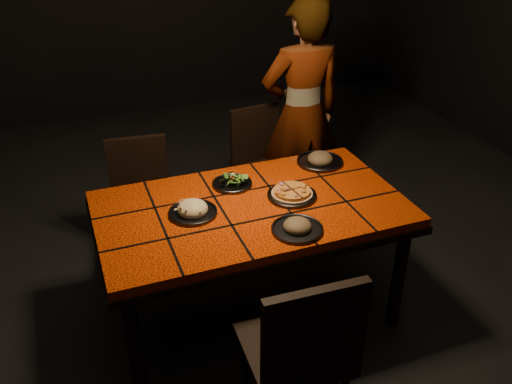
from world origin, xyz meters
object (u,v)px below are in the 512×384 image
object	(u,v)px
chair_near	(302,350)
chair_far_right	(261,158)
chair_far_left	(141,194)
dining_table	(252,217)
plate_pasta	(193,210)
plate_pizza	(292,194)
diner	(302,114)

from	to	relation	value
chair_near	chair_far_right	distance (m)	1.92
chair_far_left	chair_far_right	size ratio (longest dim) A/B	0.99
dining_table	plate_pasta	distance (m)	0.33
chair_far_left	plate_pizza	distance (m)	1.09
chair_far_left	chair_far_right	distance (m)	0.93
chair_near	chair_far_left	world-z (taller)	chair_near
chair_far_left	plate_pizza	size ratio (longest dim) A/B	3.14
plate_pizza	plate_pasta	distance (m)	0.54
plate_pizza	diner	bearing A→B (deg)	62.19
dining_table	plate_pizza	size ratio (longest dim) A/B	6.08
dining_table	plate_pasta	xyz separation A→B (m)	(-0.31, 0.02, 0.10)
chair_far_right	plate_pizza	distance (m)	1.07
diner	plate_pasta	distance (m)	1.38
chair_far_right	plate_pasta	xyz separation A→B (m)	(-0.76, -0.99, 0.29)
chair_far_left	plate_pasta	bearing A→B (deg)	-72.28
chair_far_right	diner	world-z (taller)	diner
diner	dining_table	bearing A→B (deg)	53.71
chair_near	diner	distance (m)	1.96
dining_table	chair_near	xyz separation A→B (m)	(-0.09, -0.83, -0.13)
chair_far_left	chair_far_right	world-z (taller)	chair_far_right
chair_far_right	chair_far_left	bearing A→B (deg)	-174.78
dining_table	chair_far_right	world-z (taller)	chair_far_right
dining_table	plate_pizza	bearing A→B (deg)	-0.08
chair_near	diner	bearing A→B (deg)	-112.25
plate_pasta	chair_near	bearing A→B (deg)	-75.44
chair_near	chair_far_left	xyz separation A→B (m)	(-0.37, 1.62, -0.06)
dining_table	chair_far_left	size ratio (longest dim) A/B	1.93
dining_table	plate_pasta	world-z (taller)	plate_pasta
dining_table	chair_far_right	bearing A→B (deg)	66.06
plate_pasta	plate_pizza	bearing A→B (deg)	-2.06
chair_far_right	diner	distance (m)	0.43
diner	plate_pasta	xyz separation A→B (m)	(-1.03, -0.91, -0.04)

